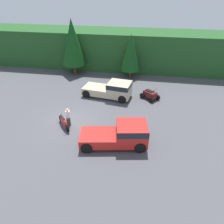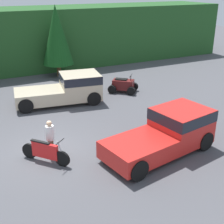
{
  "view_description": "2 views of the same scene",
  "coord_description": "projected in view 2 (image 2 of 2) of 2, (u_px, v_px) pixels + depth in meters",
  "views": [
    {
      "loc": [
        6.48,
        -15.94,
        11.27
      ],
      "look_at": [
        3.65,
        0.85,
        0.95
      ],
      "focal_mm": 35.0,
      "sensor_mm": 36.0,
      "label": 1
    },
    {
      "loc": [
        -3.0,
        -12.52,
        7.15
      ],
      "look_at": [
        3.65,
        0.85,
        0.95
      ],
      "focal_mm": 50.0,
      "sensor_mm": 36.0,
      "label": 2
    }
  ],
  "objects": [
    {
      "name": "quad_atv",
      "position": [
        123.0,
        85.0,
        21.89
      ],
      "size": [
        2.26,
        2.2,
        1.25
      ],
      "rotation": [
        0.0,
        0.0,
        -0.73
      ],
      "color": "black",
      "rests_on": "ground_plane"
    },
    {
      "name": "pickup_truck_red",
      "position": [
        168.0,
        131.0,
        14.03
      ],
      "size": [
        5.51,
        3.07,
        1.85
      ],
      "rotation": [
        0.0,
        0.0,
        0.17
      ],
      "color": "red",
      "rests_on": "ground_plane"
    },
    {
      "name": "dirt_bike",
      "position": [
        45.0,
        152.0,
        13.27
      ],
      "size": [
        1.61,
        1.87,
        1.17
      ],
      "rotation": [
        0.0,
        0.0,
        -0.87
      ],
      "color": "black",
      "rests_on": "ground_plane"
    },
    {
      "name": "pickup_truck_second",
      "position": [
        67.0,
        88.0,
        19.77
      ],
      "size": [
        5.57,
        2.97,
        1.85
      ],
      "rotation": [
        0.0,
        0.0,
        -0.15
      ],
      "color": "beige",
      "rests_on": "ground_plane"
    },
    {
      "name": "rider_person",
      "position": [
        50.0,
        138.0,
        13.48
      ],
      "size": [
        0.5,
        0.5,
        1.75
      ],
      "rotation": [
        0.0,
        0.0,
        -0.54
      ],
      "color": "brown",
      "rests_on": "ground_plane"
    },
    {
      "name": "ground_plane",
      "position": [
        49.0,
        151.0,
        14.33
      ],
      "size": [
        80.0,
        80.0,
        0.0
      ],
      "primitive_type": "plane",
      "color": "#4C4C51"
    },
    {
      "name": "tree_mid_left",
      "position": [
        57.0,
        35.0,
        24.62
      ],
      "size": [
        2.49,
        2.49,
        5.65
      ],
      "color": "brown",
      "rests_on": "ground_plane"
    }
  ]
}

